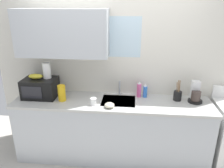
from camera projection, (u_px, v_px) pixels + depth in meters
The scene contains 13 objects.
kitchen_wall_assembly at pixel (104, 62), 3.17m from camera, with size 3.49×0.42×2.50m.
counter_unit at pixel (112, 129), 3.19m from camera, with size 2.72×0.63×0.90m.
sink_faucet at pixel (120, 88), 3.21m from camera, with size 0.03×0.03×0.21m, color #B2B5BA.
microwave at pixel (40, 88), 3.13m from camera, with size 0.46×0.35×0.27m.
banana_bunch at pixel (36, 76), 3.07m from camera, with size 0.20×0.11×0.07m, color gold.
paper_towel_roll at pixel (47, 70), 3.08m from camera, with size 0.11×0.11×0.22m, color white.
coffee_maker at pixel (195, 94), 3.00m from camera, with size 0.19×0.21×0.28m.
dish_soap_bottle_pink at pixel (139, 90), 3.13m from camera, with size 0.06×0.06×0.23m.
dish_soap_bottle_blue at pixel (145, 91), 3.13m from camera, with size 0.06×0.06×0.20m.
cereal_canister at pixel (62, 93), 3.01m from camera, with size 0.10×0.10×0.22m, color gold.
mug_white at pixel (93, 101), 2.91m from camera, with size 0.08×0.08×0.10m, color white.
utensil_crock at pixel (178, 95), 3.04m from camera, with size 0.11×0.11×0.30m.
small_bowl at pixel (109, 105), 2.84m from camera, with size 0.13×0.13×0.07m, color beige.
Camera 1 is at (0.27, -2.74, 2.19)m, focal length 35.47 mm.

